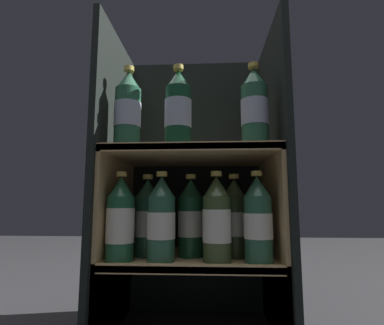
{
  "coord_description": "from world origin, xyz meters",
  "views": [
    {
      "loc": [
        0.05,
        -0.81,
        0.4
      ],
      "look_at": [
        0.0,
        0.13,
        0.53
      ],
      "focal_mm": 28.0,
      "sensor_mm": 36.0,
      "label": 1
    }
  ],
  "objects": [
    {
      "name": "fridge_side_left",
      "position": [
        -0.27,
        0.19,
        0.5
      ],
      "size": [
        0.02,
        0.42,
        0.99
      ],
      "primitive_type": "cube",
      "color": "black",
      "rests_on": "ground_plane"
    },
    {
      "name": "bottle_lower_back_0",
      "position": [
        -0.15,
        0.15,
        0.36
      ],
      "size": [
        0.08,
        0.08,
        0.26
      ],
      "color": "#285B42",
      "rests_on": "shelf_lower"
    },
    {
      "name": "bottle_upper_front_1",
      "position": [
        -0.04,
        0.06,
        0.69
      ],
      "size": [
        0.08,
        0.08,
        0.26
      ],
      "color": "#144228",
      "rests_on": "shelf_upper"
    },
    {
      "name": "bottle_lower_front_3",
      "position": [
        0.19,
        0.06,
        0.36
      ],
      "size": [
        0.08,
        0.08,
        0.26
      ],
      "color": "#285B42",
      "rests_on": "shelf_lower"
    },
    {
      "name": "bottle_lower_front_0",
      "position": [
        -0.21,
        0.06,
        0.35
      ],
      "size": [
        0.08,
        0.08,
        0.26
      ],
      "color": "#1E5638",
      "rests_on": "shelf_lower"
    },
    {
      "name": "bottle_lower_front_2",
      "position": [
        0.08,
        0.06,
        0.36
      ],
      "size": [
        0.08,
        0.08,
        0.26
      ],
      "color": "#384C28",
      "rests_on": "shelf_lower"
    },
    {
      "name": "bottle_lower_back_1",
      "position": [
        -0.01,
        0.15,
        0.36
      ],
      "size": [
        0.08,
        0.08,
        0.26
      ],
      "color": "#194C2D",
      "rests_on": "shelf_lower"
    },
    {
      "name": "shelf_lower",
      "position": [
        0.0,
        0.18,
        0.19
      ],
      "size": [
        0.53,
        0.38,
        0.24
      ],
      "color": "tan",
      "rests_on": "ground_plane"
    },
    {
      "name": "shelf_upper",
      "position": [
        0.0,
        0.18,
        0.4
      ],
      "size": [
        0.53,
        0.38,
        0.57
      ],
      "color": "tan",
      "rests_on": "ground_plane"
    },
    {
      "name": "bottle_lower_back_2",
      "position": [
        0.13,
        0.15,
        0.36
      ],
      "size": [
        0.08,
        0.08,
        0.26
      ],
      "color": "#384C28",
      "rests_on": "shelf_lower"
    },
    {
      "name": "fridge_side_right",
      "position": [
        0.27,
        0.19,
        0.5
      ],
      "size": [
        0.02,
        0.42,
        0.99
      ],
      "primitive_type": "cube",
      "color": "black",
      "rests_on": "ground_plane"
    },
    {
      "name": "fridge_back_wall",
      "position": [
        0.0,
        0.39,
        0.5
      ],
      "size": [
        0.57,
        0.02,
        0.99
      ],
      "primitive_type": "cube",
      "color": "black",
      "rests_on": "ground_plane"
    },
    {
      "name": "bottle_upper_front_2",
      "position": [
        0.19,
        0.06,
        0.69
      ],
      "size": [
        0.08,
        0.08,
        0.26
      ],
      "color": "#285B42",
      "rests_on": "shelf_upper"
    },
    {
      "name": "bottle_lower_front_1",
      "position": [
        -0.09,
        0.06,
        0.36
      ],
      "size": [
        0.08,
        0.08,
        0.26
      ],
      "color": "#285B42",
      "rests_on": "shelf_lower"
    },
    {
      "name": "bottle_upper_front_0",
      "position": [
        -0.19,
        0.06,
        0.69
      ],
      "size": [
        0.08,
        0.08,
        0.26
      ],
      "color": "#285B42",
      "rests_on": "shelf_upper"
    }
  ]
}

